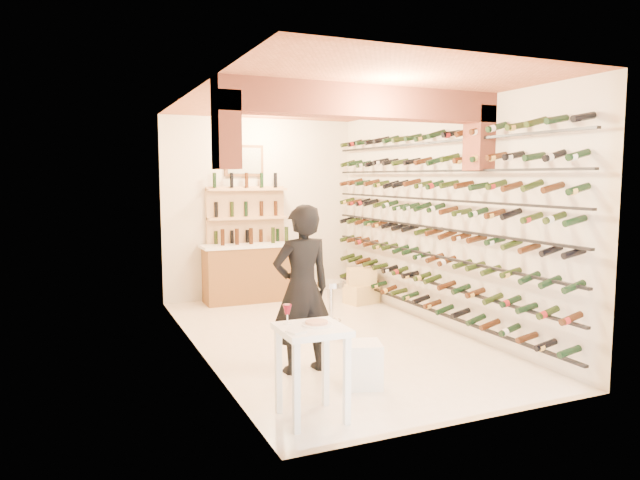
# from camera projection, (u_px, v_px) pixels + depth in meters

# --- Properties ---
(ground) EXTENTS (6.00, 6.00, 0.00)m
(ground) POSITION_uv_depth(u_px,v_px,m) (329.00, 337.00, 7.90)
(ground) COLOR white
(ground) RESTS_ON ground
(room_shell) EXTENTS (3.52, 6.02, 3.21)m
(room_shell) POSITION_uv_depth(u_px,v_px,m) (337.00, 170.00, 7.42)
(room_shell) COLOR beige
(room_shell) RESTS_ON ground
(wine_rack) EXTENTS (0.32, 5.70, 2.56)m
(wine_rack) POSITION_uv_depth(u_px,v_px,m) (426.00, 220.00, 8.34)
(wine_rack) COLOR black
(wine_rack) RESTS_ON ground
(back_counter) EXTENTS (1.70, 0.62, 1.29)m
(back_counter) POSITION_uv_depth(u_px,v_px,m) (251.00, 271.00, 10.14)
(back_counter) COLOR brown
(back_counter) RESTS_ON ground
(back_shelving) EXTENTS (1.40, 0.31, 2.73)m
(back_shelving) POSITION_uv_depth(u_px,v_px,m) (246.00, 234.00, 10.29)
(back_shelving) COLOR tan
(back_shelving) RESTS_ON ground
(tasting_table) EXTENTS (0.59, 0.59, 1.03)m
(tasting_table) POSITION_uv_depth(u_px,v_px,m) (311.00, 343.00, 5.18)
(tasting_table) COLOR white
(tasting_table) RESTS_ON ground
(white_stool) EXTENTS (0.47, 0.47, 0.46)m
(white_stool) POSITION_uv_depth(u_px,v_px,m) (363.00, 364.00, 6.04)
(white_stool) COLOR white
(white_stool) RESTS_ON ground
(person) EXTENTS (0.71, 0.50, 1.87)m
(person) POSITION_uv_depth(u_px,v_px,m) (302.00, 289.00, 6.42)
(person) COLOR black
(person) RESTS_ON ground
(chrome_barstool) EXTENTS (0.39, 0.39, 0.75)m
(chrome_barstool) POSITION_uv_depth(u_px,v_px,m) (330.00, 304.00, 7.93)
(chrome_barstool) COLOR silver
(chrome_barstool) RESTS_ON ground
(crate_lower) EXTENTS (0.61, 0.49, 0.32)m
(crate_lower) POSITION_uv_depth(u_px,v_px,m) (361.00, 294.00, 10.02)
(crate_lower) COLOR #DABC77
(crate_lower) RESTS_ON ground
(crate_upper) EXTENTS (0.56, 0.46, 0.28)m
(crate_upper) POSITION_uv_depth(u_px,v_px,m) (362.00, 277.00, 9.98)
(crate_upper) COLOR #DABC77
(crate_upper) RESTS_ON crate_lower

